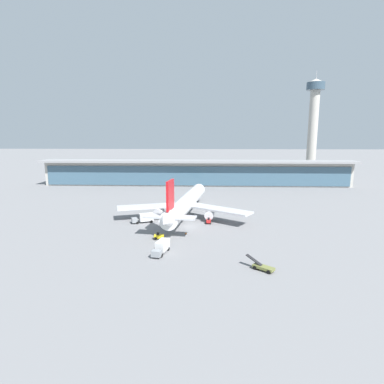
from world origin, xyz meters
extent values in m
plane|color=slate|center=(0.00, 0.00, 0.00)|extent=(1200.00, 1200.00, 0.00)
cylinder|color=white|center=(-1.58, 12.93, 5.31)|extent=(13.26, 53.35, 5.60)
cone|color=white|center=(2.60, 41.41, 5.31)|extent=(6.16, 5.78, 5.49)
cone|color=white|center=(-5.73, -15.27, 5.87)|extent=(5.88, 6.83, 5.04)
cube|color=black|center=(2.14, 38.24, 6.29)|extent=(4.49, 2.90, 0.68)
cube|color=#B7BABF|center=(-14.23, 9.86, 4.33)|extent=(24.87, 13.20, 0.68)
cube|color=#B7BABF|center=(9.65, 6.35, 4.33)|extent=(23.41, 18.72, 0.68)
cylinder|color=silver|center=(-11.45, 8.88, 2.40)|extent=(3.65, 4.46, 3.09)
cylinder|color=silver|center=(6.70, 6.22, 2.40)|extent=(3.65, 4.46, 3.09)
cube|color=red|center=(-5.02, -10.47, 12.45)|extent=(1.65, 6.78, 8.69)
cube|color=#B7BABF|center=(-5.16, -11.42, 6.15)|extent=(15.90, 6.45, 0.48)
cylinder|color=black|center=(-5.06, 10.52, 0.68)|extent=(1.34, 1.51, 1.35)
cylinder|color=black|center=(1.05, 9.62, 0.68)|extent=(1.34, 1.51, 1.35)
cylinder|color=black|center=(1.51, 33.94, 0.68)|extent=(1.34, 1.51, 1.35)
cube|color=gray|center=(-6.66, -27.37, 1.20)|extent=(2.66, 2.29, 1.50)
cube|color=black|center=(-6.85, -28.15, 1.50)|extent=(2.04, 0.60, 0.70)
cube|color=silver|center=(-5.69, -23.39, 1.85)|extent=(3.32, 5.01, 2.50)
cylinder|color=black|center=(-5.44, -26.85, 0.45)|extent=(0.48, 0.94, 0.90)
cylinder|color=black|center=(-7.50, -26.35, 0.45)|extent=(0.48, 0.94, 0.90)
cylinder|color=black|center=(-4.31, -22.18, 0.45)|extent=(0.48, 0.94, 0.90)
cylinder|color=black|center=(-6.37, -21.68, 0.45)|extent=(0.48, 0.94, 0.90)
cube|color=olive|center=(18.09, -33.52, 0.75)|extent=(4.87, 4.40, 0.60)
cube|color=black|center=(16.19, -32.00, 1.84)|extent=(3.65, 3.17, 1.72)
cylinder|color=black|center=(16.26, -33.12, 0.45)|extent=(0.88, 0.78, 0.90)
cylinder|color=black|center=(17.30, -31.82, 0.45)|extent=(0.88, 0.78, 0.90)
cylinder|color=black|center=(18.89, -35.21, 0.45)|extent=(0.88, 0.78, 0.90)
cylinder|color=black|center=(19.92, -33.92, 0.45)|extent=(0.88, 0.78, 0.90)
cube|color=yellow|center=(-8.10, -13.49, 0.90)|extent=(2.89, 1.67, 0.90)
cube|color=black|center=(-8.40, -13.50, 1.70)|extent=(0.74, 0.74, 0.70)
cylinder|color=black|center=(-7.17, -12.71, 0.45)|extent=(0.92, 0.34, 0.90)
cylinder|color=black|center=(-7.08, -14.14, 0.45)|extent=(0.92, 0.34, 0.90)
cylinder|color=black|center=(-9.12, -12.84, 0.45)|extent=(0.92, 0.34, 0.90)
cylinder|color=black|center=(-9.03, -14.26, 0.45)|extent=(0.92, 0.34, 0.90)
cube|color=#B21E1E|center=(6.36, 3.54, 0.90)|extent=(1.59, 2.85, 0.90)
cube|color=black|center=(6.35, 3.24, 1.70)|extent=(0.72, 0.72, 0.70)
cylinder|color=black|center=(5.68, 4.54, 0.45)|extent=(0.31, 0.91, 0.90)
cylinder|color=black|center=(7.11, 4.49, 0.45)|extent=(0.31, 0.91, 0.90)
cylinder|color=black|center=(5.62, 2.58, 0.45)|extent=(0.31, 0.91, 0.90)
cylinder|color=black|center=(7.05, 2.53, 0.45)|extent=(0.31, 0.91, 0.90)
cube|color=gray|center=(-18.79, 2.41, 1.20)|extent=(2.55, 2.82, 1.50)
cube|color=black|center=(-19.53, 2.10, 1.50)|extent=(0.92, 1.95, 0.70)
cube|color=silver|center=(-15.02, 4.01, 1.85)|extent=(5.13, 3.91, 2.50)
cylinder|color=black|center=(-17.65, 1.75, 0.45)|extent=(0.94, 0.61, 0.90)
cylinder|color=black|center=(-18.47, 3.69, 0.45)|extent=(0.94, 0.61, 0.90)
cylinder|color=black|center=(-13.22, 3.62, 0.45)|extent=(0.94, 0.61, 0.90)
cylinder|color=black|center=(-14.05, 5.56, 0.45)|extent=(0.94, 0.61, 0.90)
cube|color=#B2ADA3|center=(0.00, 85.03, 7.00)|extent=(180.00, 8.00, 14.00)
cube|color=#3D5B70|center=(0.00, 80.73, 6.30)|extent=(176.40, 0.50, 11.20)
cube|color=gray|center=(0.00, 83.03, 14.60)|extent=(183.60, 12.80, 1.20)
cylinder|color=#B2ADA3|center=(79.57, 124.01, 29.95)|extent=(6.40, 6.40, 59.90)
cylinder|color=#384C5B|center=(79.57, 124.01, 62.40)|extent=(12.00, 12.00, 5.00)
cone|color=#B2ADA3|center=(79.57, 124.01, 66.10)|extent=(10.20, 10.20, 2.40)
cylinder|color=#99999E|center=(79.57, 124.01, 69.80)|extent=(0.36, 0.36, 5.00)
cone|color=orange|center=(-0.63, -8.51, 0.35)|extent=(0.44, 0.44, 0.70)
cube|color=black|center=(-0.63, -8.51, 0.02)|extent=(0.62, 0.62, 0.04)
camera|label=1|loc=(4.99, -98.50, 29.42)|focal=29.03mm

